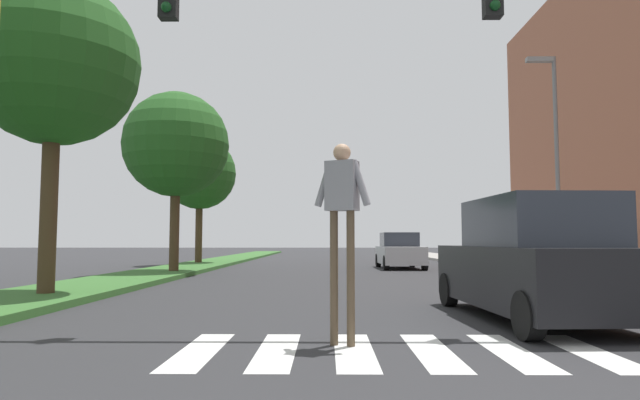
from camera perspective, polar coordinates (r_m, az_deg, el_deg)
ground_plane at (r=28.29m, az=2.28°, el=-6.89°), size 140.00×140.00×0.00m
crosswalk at (r=6.55m, az=7.71°, el=-15.50°), size 4.95×2.20×0.01m
median_strip at (r=27.01m, az=-12.72°, el=-6.75°), size 2.71×64.00×0.15m
tree_mid at (r=13.79m, az=-26.22°, el=12.79°), size 3.72×3.72×6.97m
tree_far at (r=21.48m, az=-14.93°, el=5.61°), size 4.02×4.02×6.81m
tree_distant at (r=29.20m, az=-12.56°, el=2.72°), size 3.80×3.80×6.57m
sidewalk_right at (r=27.59m, az=18.55°, el=-6.58°), size 3.00×64.00×0.15m
traffic_light_gantry at (r=9.00m, az=-15.85°, el=15.95°), size 9.20×0.30×6.00m
street_lamp_right at (r=20.29m, az=23.42°, el=5.46°), size 1.02×0.24×7.50m
pedestrian_performer at (r=6.71m, az=2.34°, el=-1.04°), size 0.72×0.37×2.49m
suv_crossing at (r=9.49m, az=21.58°, el=-6.11°), size 2.18×4.69×1.97m
sedan_midblock at (r=25.35m, az=8.40°, el=-5.41°), size 1.93×4.11×1.65m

